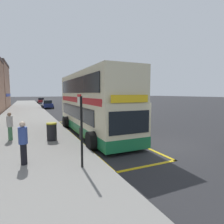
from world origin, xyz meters
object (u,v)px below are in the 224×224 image
object	(u,v)px
parked_car_navy_kerbside	(47,104)
bus_stop_sign	(81,125)
litter_bin	(52,131)
parked_car_grey_ahead	(75,103)
parked_car_maroon_far	(41,101)
double_decker_bus	(92,106)
pedestrian_further_back	(23,141)
pedestrian_waiting_near_sign	(10,125)

from	to	relation	value
parked_car_navy_kerbside	bus_stop_sign	bearing A→B (deg)	-95.93
parked_car_navy_kerbside	litter_bin	xyz separation A→B (m)	(-2.39, -26.62, -0.12)
parked_car_grey_ahead	bus_stop_sign	bearing A→B (deg)	-105.67
parked_car_grey_ahead	parked_car_maroon_far	bearing A→B (deg)	105.41
double_decker_bus	parked_car_grey_ahead	size ratio (longest dim) A/B	2.58
double_decker_bus	pedestrian_further_back	xyz separation A→B (m)	(-4.55, -4.87, -0.98)
bus_stop_sign	parked_car_navy_kerbside	world-z (taller)	bus_stop_sign
double_decker_bus	parked_car_navy_kerbside	size ratio (longest dim) A/B	2.58
double_decker_bus	pedestrian_further_back	bearing A→B (deg)	-133.04
litter_bin	parked_car_maroon_far	bearing A→B (deg)	86.85
pedestrian_waiting_near_sign	double_decker_bus	bearing A→B (deg)	2.99
parked_car_maroon_far	pedestrian_further_back	size ratio (longest dim) A/B	2.42
pedestrian_waiting_near_sign	litter_bin	xyz separation A→B (m)	(2.27, -1.11, -0.38)
parked_car_grey_ahead	pedestrian_further_back	distance (m)	33.43
pedestrian_further_back	litter_bin	world-z (taller)	pedestrian_further_back
bus_stop_sign	parked_car_grey_ahead	bearing A→B (deg)	76.69
double_decker_bus	parked_car_grey_ahead	world-z (taller)	double_decker_bus
bus_stop_sign	parked_car_grey_ahead	size ratio (longest dim) A/B	0.67
parked_car_grey_ahead	litter_bin	distance (m)	29.67
bus_stop_sign	litter_bin	bearing A→B (deg)	96.59
pedestrian_further_back	double_decker_bus	bearing A→B (deg)	46.96
parked_car_grey_ahead	double_decker_bus	bearing A→B (deg)	-103.46
double_decker_bus	parked_car_navy_kerbside	bearing A→B (deg)	91.52
double_decker_bus	parked_car_maroon_far	xyz separation A→B (m)	(-0.50, 45.20, -1.26)
pedestrian_further_back	parked_car_navy_kerbside	bearing A→B (deg)	82.66
parked_car_navy_kerbside	pedestrian_further_back	distance (m)	30.36
parked_car_maroon_far	parked_car_navy_kerbside	world-z (taller)	same
pedestrian_waiting_near_sign	pedestrian_further_back	bearing A→B (deg)	-80.30
parked_car_grey_ahead	litter_bin	bearing A→B (deg)	-108.76
pedestrian_waiting_near_sign	bus_stop_sign	bearing A→B (deg)	-64.03
double_decker_bus	pedestrian_waiting_near_sign	distance (m)	5.44
bus_stop_sign	pedestrian_waiting_near_sign	xyz separation A→B (m)	(-2.81, 5.77, -0.72)
double_decker_bus	parked_car_maroon_far	bearing A→B (deg)	90.64
parked_car_navy_kerbside	pedestrian_waiting_near_sign	bearing A→B (deg)	-102.91
parked_car_navy_kerbside	pedestrian_waiting_near_sign	size ratio (longest dim) A/B	2.49
parked_car_maroon_far	double_decker_bus	bearing A→B (deg)	-91.03
pedestrian_waiting_near_sign	pedestrian_further_back	world-z (taller)	pedestrian_further_back
parked_car_navy_kerbside	pedestrian_further_back	xyz separation A→B (m)	(-3.88, -30.11, 0.28)
pedestrian_further_back	parked_car_grey_ahead	bearing A→B (deg)	72.85
parked_car_grey_ahead	pedestrian_waiting_near_sign	world-z (taller)	pedestrian_waiting_near_sign
pedestrian_further_back	bus_stop_sign	bearing A→B (deg)	-30.13
pedestrian_waiting_near_sign	parked_car_grey_ahead	bearing A→B (deg)	68.73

